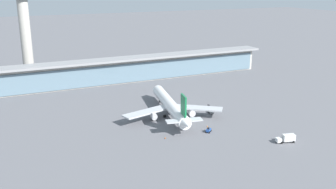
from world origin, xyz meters
name	(u,v)px	position (x,y,z in m)	size (l,w,h in m)	color
ground_plane	(184,120)	(0.00, 0.00, 0.00)	(1200.00, 1200.00, 0.00)	slate
airliner_on_stand	(170,106)	(-3.24, 6.70, 5.00)	(44.92, 59.21, 15.87)	white
service_truck_near_nose_blue	(209,130)	(2.26, -17.44, 0.87)	(3.29, 3.15, 2.05)	#234C9E
service_truck_under_wing_grey	(210,111)	(15.63, 2.99, 0.81)	(3.26, 6.90, 2.70)	gray
service_truck_mid_apron_white	(287,138)	(23.69, -38.87, 1.69)	(7.65, 4.10, 3.10)	silver
terminal_building	(127,69)	(0.00, 73.98, 7.87)	(183.60, 12.80, 15.20)	#B2ADA3
control_tower	(24,25)	(-52.83, 106.35, 33.75)	(12.00, 12.00, 61.66)	#B2ADA3
safety_cone_alpha	(207,126)	(4.79, -12.25, 0.32)	(0.62, 0.62, 0.70)	orange
safety_cone_bravo	(165,138)	(-16.35, -15.92, 0.32)	(0.62, 0.62, 0.70)	orange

